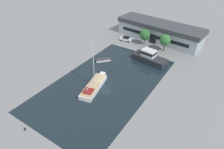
# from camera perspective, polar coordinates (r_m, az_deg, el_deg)

# --- Properties ---
(ground_plane) EXTENTS (440.00, 440.00, 0.00)m
(ground_plane) POSITION_cam_1_polar(r_m,az_deg,el_deg) (50.95, -1.86, -2.51)
(ground_plane) COLOR gray
(water_canal) EXTENTS (22.56, 39.87, 0.01)m
(water_canal) POSITION_cam_1_polar(r_m,az_deg,el_deg) (50.95, -1.86, -2.51)
(water_canal) COLOR black
(water_canal) RESTS_ON ground
(warehouse_building) EXTENTS (31.41, 11.68, 6.16)m
(warehouse_building) POSITION_cam_1_polar(r_m,az_deg,el_deg) (74.88, 13.34, 11.96)
(warehouse_building) COLOR #99A8B2
(warehouse_building) RESTS_ON ground
(quay_tree_near_building) EXTENTS (3.52, 3.52, 5.67)m
(quay_tree_near_building) POSITION_cam_1_polar(r_m,az_deg,el_deg) (66.39, 14.95, 9.51)
(quay_tree_near_building) COLOR brown
(quay_tree_near_building) RESTS_ON ground
(quay_tree_by_water) EXTENTS (3.59, 3.59, 5.43)m
(quay_tree_by_water) POSITION_cam_1_polar(r_m,az_deg,el_deg) (69.65, 9.37, 11.16)
(quay_tree_by_water) COLOR brown
(quay_tree_by_water) RESTS_ON ground
(parked_car) EXTENTS (4.34, 2.31, 1.63)m
(parked_car) POSITION_cam_1_polar(r_m,az_deg,el_deg) (72.74, 4.02, 10.16)
(parked_car) COLOR silver
(parked_car) RESTS_ON ground
(sailboat_moored) EXTENTS (5.19, 11.43, 12.17)m
(sailboat_moored) POSITION_cam_1_polar(r_m,az_deg,el_deg) (49.09, -5.22, -3.31)
(sailboat_moored) COLOR white
(sailboat_moored) RESTS_ON water_canal
(motor_cruiser) EXTENTS (10.86, 5.20, 3.76)m
(motor_cruiser) POSITION_cam_1_polar(r_m,az_deg,el_deg) (60.27, 10.62, 4.76)
(motor_cruiser) COLOR #23282D
(motor_cruiser) RESTS_ON water_canal
(small_dinghy) EXTENTS (4.19, 4.41, 0.64)m
(small_dinghy) POSITION_cam_1_polar(r_m,az_deg,el_deg) (60.20, -2.54, 4.20)
(small_dinghy) COLOR white
(small_dinghy) RESTS_ON water_canal
(mooring_bollard) EXTENTS (0.32, 0.32, 0.71)m
(mooring_bollard) POSITION_cam_1_polar(r_m,az_deg,el_deg) (43.03, -23.65, -14.03)
(mooring_bollard) COLOR black
(mooring_bollard) RESTS_ON ground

